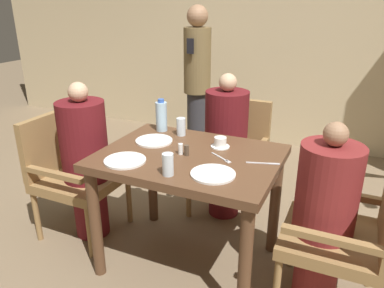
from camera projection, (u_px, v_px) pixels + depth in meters
name	position (u px, v px, depth m)	size (l,w,h in m)	color
ground_plane	(190.00, 260.00, 2.49)	(16.00, 16.00, 0.00)	#7A664C
wall_back	(283.00, 21.00, 4.06)	(8.00, 0.06, 2.80)	#C6B289
dining_table	(189.00, 172.00, 2.26)	(1.05, 0.80, 0.77)	brown
chair_left_side	(72.00, 169.00, 2.67)	(0.53, 0.53, 0.88)	olive
diner_in_left_chair	(86.00, 161.00, 2.58)	(0.32, 0.32, 1.13)	#5B1419
chair_far_side	(231.00, 151.00, 3.00)	(0.53, 0.53, 0.88)	olive
diner_in_far_chair	(226.00, 146.00, 2.84)	(0.32, 0.32, 1.13)	#5B1419
chair_right_side	(350.00, 231.00, 1.96)	(0.53, 0.53, 0.88)	olive
diner_in_right_chair	(324.00, 215.00, 1.99)	(0.32, 0.32, 1.07)	maroon
standing_host	(197.00, 82.00, 3.74)	(0.27, 0.30, 1.57)	#2D2D33
plate_main_left	(125.00, 160.00, 2.11)	(0.24, 0.24, 0.01)	white
plate_main_right	(213.00, 174.00, 1.95)	(0.24, 0.24, 0.01)	white
plate_dessert_center	(154.00, 141.00, 2.40)	(0.24, 0.24, 0.01)	white
teacup_with_saucer	(220.00, 143.00, 2.31)	(0.12, 0.12, 0.06)	white
water_bottle	(161.00, 116.00, 2.57)	(0.08, 0.08, 0.22)	#A3C6DB
glass_tall_near	(168.00, 164.00, 1.93)	(0.06, 0.06, 0.12)	silver
glass_tall_mid	(181.00, 127.00, 2.50)	(0.06, 0.06, 0.12)	silver
salt_shaker	(180.00, 149.00, 2.20)	(0.03, 0.03, 0.07)	white
pepper_shaker	(186.00, 150.00, 2.19)	(0.03, 0.03, 0.06)	#4C3D2D
fork_beside_plate	(223.00, 159.00, 2.14)	(0.15, 0.11, 0.00)	silver
knife_beside_plate	(265.00, 163.00, 2.08)	(0.18, 0.07, 0.00)	silver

